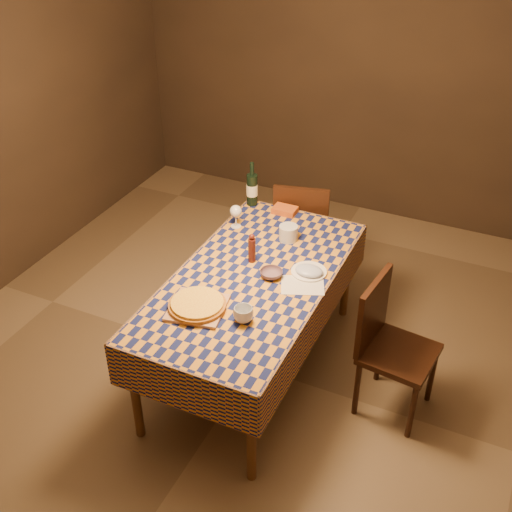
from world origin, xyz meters
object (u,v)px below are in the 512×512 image
at_px(pizza, 197,304).
at_px(chair_right, 388,340).
at_px(cutting_board, 198,308).
at_px(bowl, 271,274).
at_px(chair_far, 302,228).
at_px(dining_table, 253,287).
at_px(white_plate, 309,272).
at_px(wine_bottle, 252,189).

height_order(pizza, chair_right, chair_right).
bearing_deg(cutting_board, bowl, 61.56).
bearing_deg(pizza, chair_far, 87.11).
height_order(dining_table, pizza, pizza).
bearing_deg(chair_far, white_plate, -66.42).
bearing_deg(cutting_board, chair_right, 25.18).
xyz_separation_m(bowl, chair_right, (0.78, 0.01, -0.27)).
xyz_separation_m(cutting_board, wine_bottle, (-0.25, 1.29, 0.12)).
distance_m(bowl, white_plate, 0.25).
distance_m(bowl, chair_far, 1.08).
bearing_deg(dining_table, chair_right, 3.91).
height_order(dining_table, cutting_board, cutting_board).
relative_size(pizza, chair_right, 0.40).
distance_m(wine_bottle, white_plate, 0.98).
xyz_separation_m(dining_table, cutting_board, (-0.16, -0.43, 0.09)).
bearing_deg(wine_bottle, bowl, -57.51).
bearing_deg(bowl, cutting_board, -118.44).
distance_m(dining_table, bowl, 0.15).
xyz_separation_m(wine_bottle, chair_right, (1.29, -0.80, -0.37)).
height_order(cutting_board, wine_bottle, wine_bottle).
bearing_deg(pizza, dining_table, 69.86).
relative_size(cutting_board, bowl, 2.24).
bearing_deg(cutting_board, wine_bottle, 100.99).
bearing_deg(pizza, bowl, 61.56).
relative_size(cutting_board, chair_far, 0.34).
bearing_deg(chair_far, cutting_board, -92.89).
bearing_deg(pizza, wine_bottle, 100.99).
distance_m(wine_bottle, chair_far, 0.54).
height_order(dining_table, wine_bottle, wine_bottle).
height_order(bowl, chair_far, chair_far).
bearing_deg(wine_bottle, white_plate, -42.92).
distance_m(pizza, chair_far, 1.54).
bearing_deg(wine_bottle, cutting_board, -79.01).
bearing_deg(chair_right, cutting_board, -154.82).
relative_size(pizza, bowl, 2.59).
height_order(cutting_board, chair_far, chair_far).
height_order(white_plate, chair_far, chair_far).
xyz_separation_m(dining_table, chair_far, (-0.08, 1.08, -0.17)).
xyz_separation_m(pizza, chair_far, (0.08, 1.51, -0.28)).
relative_size(dining_table, chair_far, 1.98).
distance_m(dining_table, white_plate, 0.37).
bearing_deg(pizza, cutting_board, -116.57).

